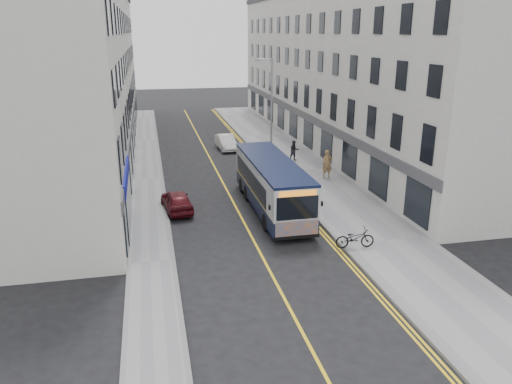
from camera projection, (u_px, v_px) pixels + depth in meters
name	position (u px, v px, depth m)	size (l,w,h in m)	color
ground	(255.00, 243.00, 24.19)	(140.00, 140.00, 0.00)	black
pavement_east	(304.00, 171.00, 36.59)	(4.50, 64.00, 0.12)	gray
pavement_west	(148.00, 180.00, 34.32)	(2.00, 64.00, 0.12)	gray
kerb_east	(274.00, 172.00, 36.13)	(0.18, 64.00, 0.13)	slate
kerb_west	(162.00, 179.00, 34.52)	(0.18, 64.00, 0.13)	slate
road_centre_line	(220.00, 176.00, 35.35)	(0.12, 64.00, 0.01)	yellow
road_dbl_yellow_inner	(268.00, 173.00, 36.06)	(0.10, 64.00, 0.01)	yellow
road_dbl_yellow_outer	(271.00, 173.00, 36.10)	(0.10, 64.00, 0.01)	yellow
terrace_east	(332.00, 71.00, 44.04)	(6.00, 46.00, 13.00)	silver
terrace_west	(90.00, 75.00, 39.90)	(6.00, 46.00, 13.00)	silver
streetlamp	(270.00, 109.00, 36.70)	(1.32, 0.18, 8.00)	#999BA2
city_bus	(272.00, 183.00, 28.26)	(2.35, 10.04, 2.92)	#0B1333
bicycle	(355.00, 238.00, 23.29)	(0.64, 1.85, 0.97)	black
pedestrian_near	(327.00, 164.00, 34.36)	(0.71, 0.46, 1.94)	olive
pedestrian_far	(294.00, 151.00, 39.00)	(0.77, 0.60, 1.59)	#222327
car_white	(226.00, 142.00, 43.27)	(1.33, 3.82, 1.26)	white
car_maroon	(177.00, 201.00, 28.39)	(1.45, 3.60, 1.22)	#4D0C13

